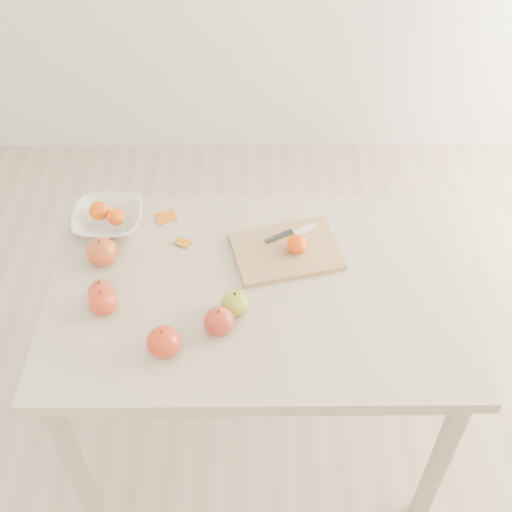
{
  "coord_description": "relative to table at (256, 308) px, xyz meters",
  "views": [
    {
      "loc": [
        -0.01,
        -1.24,
        2.12
      ],
      "look_at": [
        0.0,
        0.05,
        0.82
      ],
      "focal_mm": 45.0,
      "sensor_mm": 36.0,
      "label": 1
    }
  ],
  "objects": [
    {
      "name": "cutting_board",
      "position": [
        0.09,
        0.13,
        0.11
      ],
      "size": [
        0.36,
        0.29,
        0.02
      ],
      "primitive_type": "cube",
      "rotation": [
        0.0,
        0.0,
        0.23
      ],
      "color": "tan",
      "rests_on": "table"
    },
    {
      "name": "orange_peel_a",
      "position": [
        -0.28,
        0.29,
        0.1
      ],
      "size": [
        0.07,
        0.07,
        0.01
      ],
      "primitive_type": "cube",
      "rotation": [
        0.21,
        0.0,
        0.42
      ],
      "color": "#D65B0F",
      "rests_on": "table"
    },
    {
      "name": "bowl_tangerine_near",
      "position": [
        -0.49,
        0.27,
        0.15
      ],
      "size": [
        0.06,
        0.06,
        0.06
      ],
      "primitive_type": "ellipsoid",
      "color": "#E83D08",
      "rests_on": "fruit_bowl"
    },
    {
      "name": "bowl_tangerine_far",
      "position": [
        -0.43,
        0.25,
        0.15
      ],
      "size": [
        0.06,
        0.06,
        0.05
      ],
      "primitive_type": "ellipsoid",
      "color": "#E65D08",
      "rests_on": "fruit_bowl"
    },
    {
      "name": "fruit_bowl",
      "position": [
        -0.46,
        0.26,
        0.13
      ],
      "size": [
        0.22,
        0.22,
        0.05
      ],
      "primitive_type": "imported",
      "color": "white",
      "rests_on": "table"
    },
    {
      "name": "orange_peel_b",
      "position": [
        -0.22,
        0.18,
        0.1
      ],
      "size": [
        0.06,
        0.05,
        0.01
      ],
      "primitive_type": "cube",
      "rotation": [
        -0.14,
        0.0,
        -0.47
      ],
      "color": "#C76C0E",
      "rests_on": "table"
    },
    {
      "name": "table",
      "position": [
        0.0,
        0.0,
        0.0
      ],
      "size": [
        1.2,
        0.8,
        0.75
      ],
      "color": "beige",
      "rests_on": "ground"
    },
    {
      "name": "paring_knife",
      "position": [
        0.14,
        0.2,
        0.12
      ],
      "size": [
        0.16,
        0.09,
        0.01
      ],
      "color": "white",
      "rests_on": "cutting_board"
    },
    {
      "name": "apple_green",
      "position": [
        -0.06,
        -0.1,
        0.13
      ],
      "size": [
        0.08,
        0.08,
        0.07
      ],
      "primitive_type": "ellipsoid",
      "color": "olive",
      "rests_on": "table"
    },
    {
      "name": "apple_red_d",
      "position": [
        -0.43,
        -0.05,
        0.13
      ],
      "size": [
        0.07,
        0.07,
        0.07
      ],
      "primitive_type": "ellipsoid",
      "color": "maroon",
      "rests_on": "table"
    },
    {
      "name": "apple_red_b",
      "position": [
        -0.42,
        -0.09,
        0.13
      ],
      "size": [
        0.08,
        0.08,
        0.07
      ],
      "primitive_type": "ellipsoid",
      "color": "maroon",
      "rests_on": "table"
    },
    {
      "name": "apple_red_c",
      "position": [
        -0.24,
        -0.23,
        0.14
      ],
      "size": [
        0.09,
        0.09,
        0.08
      ],
      "primitive_type": "ellipsoid",
      "color": "#99020C",
      "rests_on": "table"
    },
    {
      "name": "apple_red_a",
      "position": [
        -0.45,
        0.1,
        0.14
      ],
      "size": [
        0.09,
        0.09,
        0.08
      ],
      "primitive_type": "ellipsoid",
      "color": "maroon",
      "rests_on": "table"
    },
    {
      "name": "board_tangerine",
      "position": [
        0.12,
        0.12,
        0.14
      ],
      "size": [
        0.06,
        0.06,
        0.05
      ],
      "primitive_type": "ellipsoid",
      "color": "#E94908",
      "rests_on": "cutting_board"
    },
    {
      "name": "apple_red_e",
      "position": [
        -0.1,
        -0.16,
        0.14
      ],
      "size": [
        0.08,
        0.08,
        0.08
      ],
      "primitive_type": "ellipsoid",
      "color": "maroon",
      "rests_on": "table"
    },
    {
      "name": "ground",
      "position": [
        0.0,
        0.0,
        -0.65
      ],
      "size": [
        3.5,
        3.5,
        0.0
      ],
      "primitive_type": "plane",
      "color": "#C6B293",
      "rests_on": "ground"
    }
  ]
}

